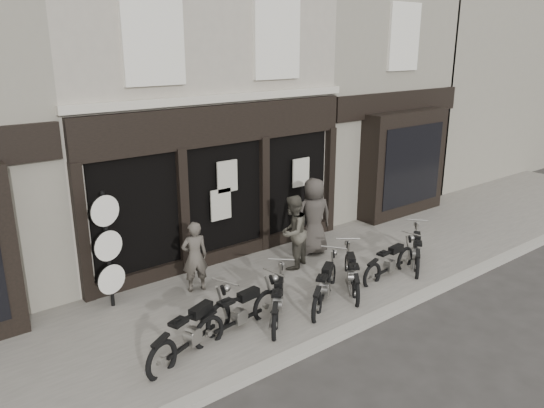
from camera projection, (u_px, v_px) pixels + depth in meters
ground_plane at (305, 308)px, 10.96m from camera, size 90.00×90.00×0.00m
pavement at (278, 290)px, 11.62m from camera, size 30.00×4.20×0.12m
kerb at (349, 330)px, 10.00m from camera, size 30.00×0.25×0.13m
central_building at (160, 88)px, 14.22m from camera, size 7.30×6.22×8.34m
neighbour_right at (331, 79)px, 17.96m from camera, size 5.60×6.73×8.34m
filler_right at (465, 70)px, 22.85m from camera, size 11.00×6.00×8.20m
motorcycle_0 at (193, 335)px, 9.16m from camera, size 2.12×1.06×1.06m
motorcycle_1 at (240, 315)px, 9.86m from camera, size 2.08×0.57×1.00m
motorcycle_2 at (278, 303)px, 10.34m from camera, size 1.54×1.61×0.96m
motorcycle_3 at (325, 289)px, 10.93m from camera, size 1.81×1.38×0.99m
motorcycle_4 at (352, 276)px, 11.55m from camera, size 1.43×1.66×0.94m
motorcycle_5 at (390, 264)px, 12.16m from camera, size 1.95×0.53×0.93m
motorcycle_6 at (416, 253)px, 12.80m from camera, size 1.68×1.44×0.96m
man_left at (195, 257)px, 11.25m from camera, size 0.64×0.51×1.56m
man_centre at (293, 232)px, 12.39m from camera, size 1.06×0.97×1.77m
man_right at (314, 216)px, 13.22m from camera, size 1.09×0.87×1.95m
advert_sign_post at (109, 255)px, 10.45m from camera, size 0.62×0.40×2.55m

